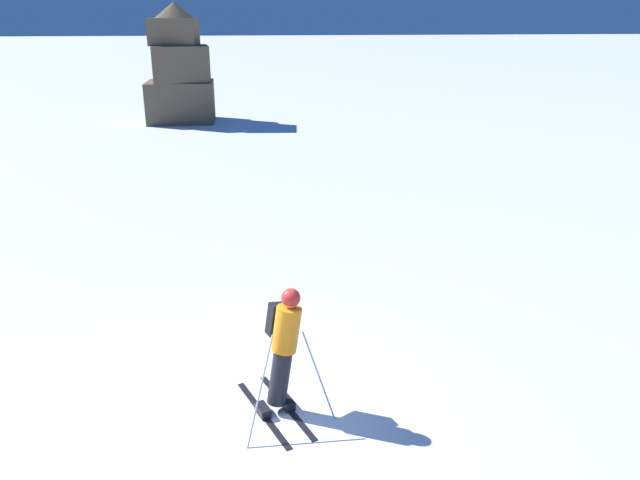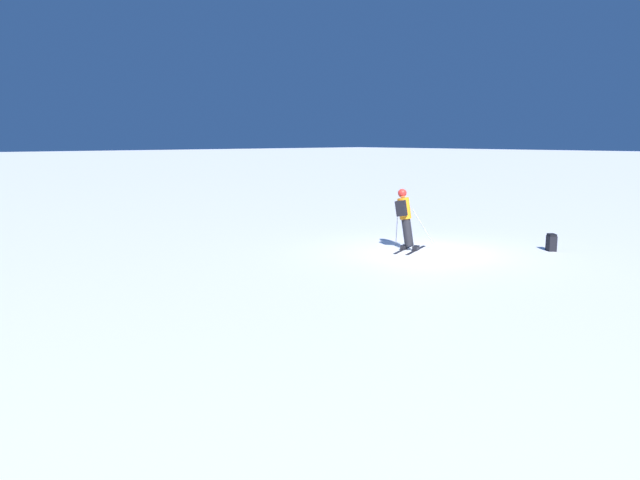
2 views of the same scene
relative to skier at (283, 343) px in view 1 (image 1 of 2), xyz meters
The scene contains 3 objects.
ground_plane 1.22m from the skier, behind, with size 300.00×300.00×0.00m, color white.
skier is the anchor object (origin of this frame).
rock_pillar 24.93m from the skier, 98.36° to the left, with size 3.19×2.80×5.63m.
Camera 1 is at (0.35, -7.25, 5.14)m, focal length 35.00 mm.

